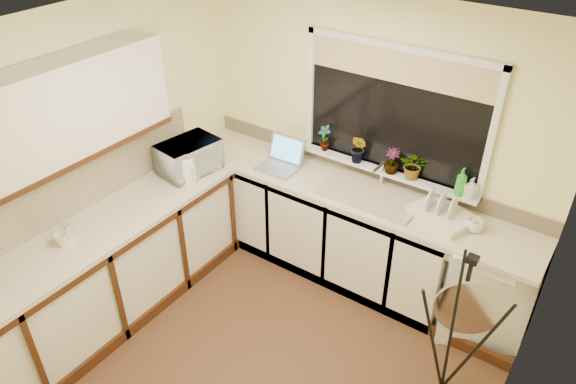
{
  "coord_description": "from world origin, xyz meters",
  "views": [
    {
      "loc": [
        1.74,
        -2.21,
        3.34
      ],
      "look_at": [
        -0.18,
        0.55,
        1.15
      ],
      "focal_mm": 33.57,
      "sensor_mm": 36.0,
      "label": 1
    }
  ],
  "objects_px": {
    "dish_rack": "(442,215)",
    "microwave": "(189,157)",
    "washing_machine": "(483,282)",
    "steel_jar": "(67,231)",
    "soap_bottle_clear": "(471,188)",
    "laptop": "(282,159)",
    "kettle": "(185,170)",
    "tripod": "(456,328)",
    "plant_b": "(359,149)",
    "plant_d": "(414,165)",
    "cup_back": "(474,225)",
    "plant_c": "(392,161)",
    "plant_a": "(324,138)",
    "soap_bottle_green": "(461,182)",
    "cup_left": "(62,240)"
  },
  "relations": [
    {
      "from": "laptop",
      "to": "tripod",
      "type": "relative_size",
      "value": 0.29
    },
    {
      "from": "plant_b",
      "to": "soap_bottle_clear",
      "type": "xyz_separation_m",
      "value": [
        0.96,
        0.02,
        -0.05
      ]
    },
    {
      "from": "tripod",
      "to": "soap_bottle_green",
      "type": "height_order",
      "value": "soap_bottle_green"
    },
    {
      "from": "plant_a",
      "to": "soap_bottle_green",
      "type": "xyz_separation_m",
      "value": [
        1.23,
        -0.02,
        -0.0
      ]
    },
    {
      "from": "tripod",
      "to": "steel_jar",
      "type": "bearing_deg",
      "value": -149.16
    },
    {
      "from": "plant_b",
      "to": "plant_d",
      "type": "bearing_deg",
      "value": 3.9
    },
    {
      "from": "laptop",
      "to": "plant_b",
      "type": "distance_m",
      "value": 0.71
    },
    {
      "from": "washing_machine",
      "to": "cup_left",
      "type": "distance_m",
      "value": 3.2
    },
    {
      "from": "kettle",
      "to": "microwave",
      "type": "distance_m",
      "value": 0.16
    },
    {
      "from": "kettle",
      "to": "microwave",
      "type": "height_order",
      "value": "microwave"
    },
    {
      "from": "washing_machine",
      "to": "dish_rack",
      "type": "height_order",
      "value": "dish_rack"
    },
    {
      "from": "dish_rack",
      "to": "cup_back",
      "type": "relative_size",
      "value": 3.44
    },
    {
      "from": "laptop",
      "to": "kettle",
      "type": "distance_m",
      "value": 0.85
    },
    {
      "from": "kettle",
      "to": "soap_bottle_clear",
      "type": "height_order",
      "value": "soap_bottle_clear"
    },
    {
      "from": "plant_c",
      "to": "cup_left",
      "type": "relative_size",
      "value": 2.06
    },
    {
      "from": "steel_jar",
      "to": "soap_bottle_clear",
      "type": "distance_m",
      "value": 3.03
    },
    {
      "from": "microwave",
      "to": "tripod",
      "type": "bearing_deg",
      "value": -84.95
    },
    {
      "from": "tripod",
      "to": "cup_left",
      "type": "relative_size",
      "value": 11.84
    },
    {
      "from": "dish_rack",
      "to": "plant_d",
      "type": "xyz_separation_m",
      "value": [
        -0.35,
        0.2,
        0.24
      ]
    },
    {
      "from": "plant_d",
      "to": "dish_rack",
      "type": "bearing_deg",
      "value": -29.41
    },
    {
      "from": "dish_rack",
      "to": "microwave",
      "type": "relative_size",
      "value": 0.88
    },
    {
      "from": "plant_a",
      "to": "plant_c",
      "type": "xyz_separation_m",
      "value": [
        0.66,
        -0.02,
        -0.01
      ]
    },
    {
      "from": "tripod",
      "to": "plant_d",
      "type": "xyz_separation_m",
      "value": [
        -0.78,
        0.94,
        0.55
      ]
    },
    {
      "from": "cup_back",
      "to": "cup_left",
      "type": "relative_size",
      "value": 1.25
    },
    {
      "from": "kettle",
      "to": "plant_d",
      "type": "relative_size",
      "value": 0.9
    },
    {
      "from": "plant_a",
      "to": "plant_d",
      "type": "relative_size",
      "value": 1.0
    },
    {
      "from": "laptop",
      "to": "plant_d",
      "type": "bearing_deg",
      "value": 10.41
    },
    {
      "from": "plant_c",
      "to": "cup_back",
      "type": "xyz_separation_m",
      "value": [
        0.78,
        -0.18,
        -0.21
      ]
    },
    {
      "from": "laptop",
      "to": "dish_rack",
      "type": "distance_m",
      "value": 1.49
    },
    {
      "from": "laptop",
      "to": "cup_back",
      "type": "distance_m",
      "value": 1.73
    },
    {
      "from": "kettle",
      "to": "plant_b",
      "type": "height_order",
      "value": "plant_b"
    },
    {
      "from": "microwave",
      "to": "cup_left",
      "type": "relative_size",
      "value": 4.88
    },
    {
      "from": "washing_machine",
      "to": "soap_bottle_green",
      "type": "relative_size",
      "value": 3.81
    },
    {
      "from": "cup_left",
      "to": "dish_rack",
      "type": "bearing_deg",
      "value": 41.19
    },
    {
      "from": "tripod",
      "to": "cup_left",
      "type": "bearing_deg",
      "value": -147.37
    },
    {
      "from": "kettle",
      "to": "steel_jar",
      "type": "xyz_separation_m",
      "value": [
        -0.16,
        -1.08,
        -0.05
      ]
    },
    {
      "from": "plant_d",
      "to": "plant_b",
      "type": "bearing_deg",
      "value": -176.1
    },
    {
      "from": "kettle",
      "to": "cup_left",
      "type": "xyz_separation_m",
      "value": [
        -0.12,
        -1.15,
        -0.06
      ]
    },
    {
      "from": "microwave",
      "to": "soap_bottle_green",
      "type": "distance_m",
      "value": 2.27
    },
    {
      "from": "steel_jar",
      "to": "plant_c",
      "type": "height_order",
      "value": "plant_c"
    },
    {
      "from": "laptop",
      "to": "plant_c",
      "type": "distance_m",
      "value": 1.0
    },
    {
      "from": "cup_back",
      "to": "plant_c",
      "type": "bearing_deg",
      "value": 166.71
    },
    {
      "from": "steel_jar",
      "to": "washing_machine",
      "type": "bearing_deg",
      "value": 35.07
    },
    {
      "from": "soap_bottle_clear",
      "to": "tripod",
      "type": "bearing_deg",
      "value": -71.66
    },
    {
      "from": "plant_c",
      "to": "cup_back",
      "type": "height_order",
      "value": "plant_c"
    },
    {
      "from": "plant_d",
      "to": "cup_back",
      "type": "xyz_separation_m",
      "value": [
        0.6,
        -0.21,
        -0.22
      ]
    },
    {
      "from": "dish_rack",
      "to": "kettle",
      "type": "bearing_deg",
      "value": -141.31
    },
    {
      "from": "dish_rack",
      "to": "microwave",
      "type": "bearing_deg",
      "value": -145.46
    },
    {
      "from": "cup_back",
      "to": "soap_bottle_clear",
      "type": "bearing_deg",
      "value": 122.35
    },
    {
      "from": "plant_c",
      "to": "cup_left",
      "type": "bearing_deg",
      "value": -128.09
    }
  ]
}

